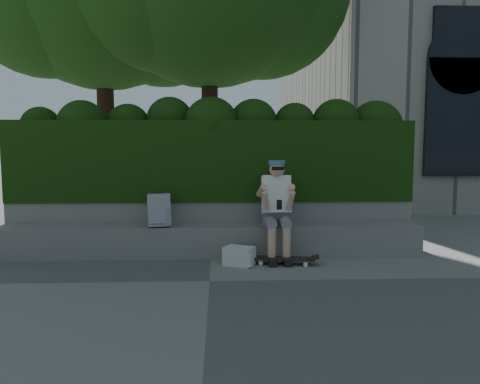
{
  "coord_description": "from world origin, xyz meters",
  "views": [
    {
      "loc": [
        0.12,
        -5.36,
        1.59
      ],
      "look_at": [
        0.4,
        1.0,
        0.95
      ],
      "focal_mm": 35.0,
      "sensor_mm": 36.0,
      "label": 1
    }
  ],
  "objects_px": {
    "backpack_plaid": "(159,211)",
    "backpack_ground": "(239,256)",
    "skateboard": "(283,259)",
    "person": "(277,205)"
  },
  "relations": [
    {
      "from": "backpack_plaid",
      "to": "backpack_ground",
      "type": "relative_size",
      "value": 1.21
    },
    {
      "from": "skateboard",
      "to": "backpack_plaid",
      "type": "relative_size",
      "value": 1.89
    },
    {
      "from": "skateboard",
      "to": "backpack_ground",
      "type": "relative_size",
      "value": 2.29
    },
    {
      "from": "backpack_plaid",
      "to": "backpack_ground",
      "type": "distance_m",
      "value": 1.31
    },
    {
      "from": "skateboard",
      "to": "backpack_plaid",
      "type": "xyz_separation_m",
      "value": [
        -1.7,
        0.41,
        0.61
      ]
    },
    {
      "from": "person",
      "to": "backpack_plaid",
      "type": "relative_size",
      "value": 3.01
    },
    {
      "from": "backpack_plaid",
      "to": "person",
      "type": "bearing_deg",
      "value": -13.7
    },
    {
      "from": "person",
      "to": "skateboard",
      "type": "height_order",
      "value": "person"
    },
    {
      "from": "skateboard",
      "to": "person",
      "type": "bearing_deg",
      "value": 108.55
    },
    {
      "from": "person",
      "to": "backpack_ground",
      "type": "relative_size",
      "value": 3.65
    }
  ]
}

